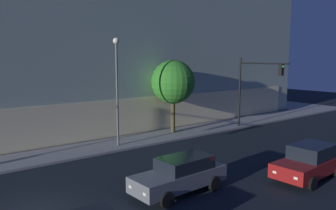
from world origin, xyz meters
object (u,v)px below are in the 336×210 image
(modern_building, at_px, (94,31))
(car_grey, at_px, (180,174))
(sidewalk_tree, at_px, (173,82))
(street_lamp_sidewalk, at_px, (117,78))
(car_red, at_px, (309,162))
(traffic_light_far_corner, at_px, (254,81))

(modern_building, height_order, car_grey, modern_building)
(modern_building, height_order, sidewalk_tree, modern_building)
(modern_building, height_order, street_lamp_sidewalk, modern_building)
(car_red, bearing_deg, sidewalk_tree, 85.63)
(traffic_light_far_corner, xyz_separation_m, street_lamp_sidewalk, (-12.24, 2.21, 0.59))
(sidewalk_tree, relative_size, car_grey, 1.26)
(traffic_light_far_corner, bearing_deg, car_red, -127.91)
(traffic_light_far_corner, height_order, sidewalk_tree, traffic_light_far_corner)
(car_grey, bearing_deg, car_red, -22.34)
(modern_building, distance_m, sidewalk_tree, 15.73)
(traffic_light_far_corner, relative_size, sidewalk_tree, 1.03)
(sidewalk_tree, height_order, car_grey, sidewalk_tree)
(car_grey, height_order, car_red, car_red)
(traffic_light_far_corner, distance_m, car_red, 12.49)
(traffic_light_far_corner, xyz_separation_m, car_grey, (-13.96, -6.77, -3.46))
(car_grey, bearing_deg, traffic_light_far_corner, 25.87)
(traffic_light_far_corner, distance_m, sidewalk_tree, 7.18)
(car_grey, xyz_separation_m, car_red, (6.58, -2.70, 0.03))
(street_lamp_sidewalk, bearing_deg, car_grey, -100.85)
(modern_building, bearing_deg, street_lamp_sidewalk, -110.48)
(street_lamp_sidewalk, height_order, sidewalk_tree, street_lamp_sidewalk)
(modern_building, distance_m, street_lamp_sidewalk, 17.58)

